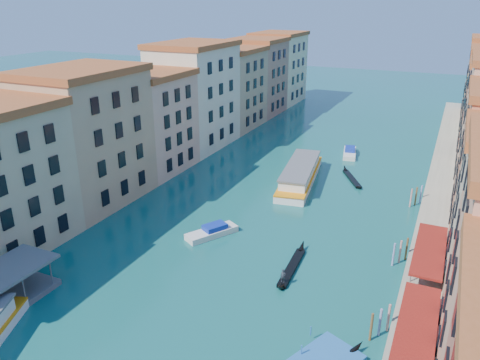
# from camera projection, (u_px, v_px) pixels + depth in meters

# --- Properties ---
(left_bank_palazzos) EXTENTS (12.80, 128.40, 21.00)m
(left_bank_palazzos) POSITION_uv_depth(u_px,v_px,m) (178.00, 105.00, 89.87)
(left_bank_palazzos) COLOR tan
(left_bank_palazzos) RESTS_ON ground
(quay) EXTENTS (4.00, 140.00, 1.00)m
(quay) POSITION_uv_depth(u_px,v_px,m) (439.00, 189.00, 74.67)
(quay) COLOR gray
(quay) RESTS_ON ground
(restaurant_awnings) EXTENTS (3.20, 44.55, 3.12)m
(restaurant_awnings) POSITION_uv_depth(u_px,v_px,m) (415.00, 339.00, 38.20)
(restaurant_awnings) COLOR maroon
(restaurant_awnings) RESTS_ON ground
(mooring_poles_right) EXTENTS (1.44, 54.24, 3.20)m
(mooring_poles_right) POSITION_uv_depth(u_px,v_px,m) (385.00, 307.00, 44.92)
(mooring_poles_right) COLOR #53361C
(mooring_poles_right) RESTS_ON ground
(vaporetto_far) EXTENTS (7.62, 21.01, 3.06)m
(vaporetto_far) POSITION_uv_depth(u_px,v_px,m) (300.00, 174.00, 78.62)
(vaporetto_far) COLOR silver
(vaporetto_far) RESTS_ON ground
(gondola_fore) EXTENTS (1.49, 11.03, 2.20)m
(gondola_fore) POSITION_uv_depth(u_px,v_px,m) (292.00, 266.00, 53.40)
(gondola_fore) COLOR black
(gondola_fore) RESTS_ON ground
(gondola_far) EXTENTS (5.74, 9.56, 1.49)m
(gondola_far) POSITION_uv_depth(u_px,v_px,m) (352.00, 178.00, 79.87)
(gondola_far) COLOR black
(gondola_far) RESTS_ON ground
(motorboat_mid) EXTENTS (5.39, 7.19, 1.45)m
(motorboat_mid) POSITION_uv_depth(u_px,v_px,m) (212.00, 231.00, 60.96)
(motorboat_mid) COLOR silver
(motorboat_mid) RESTS_ON ground
(motorboat_far) EXTENTS (3.64, 7.61, 1.51)m
(motorboat_far) POSITION_uv_depth(u_px,v_px,m) (350.00, 152.00, 92.10)
(motorboat_far) COLOR silver
(motorboat_far) RESTS_ON ground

